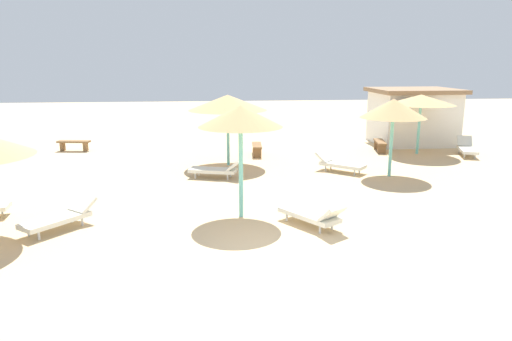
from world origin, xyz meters
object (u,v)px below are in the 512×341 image
at_px(parasol_4, 240,117).
at_px(parasol_1, 394,109).
at_px(lounger_4, 313,215).
at_px(parasol_5, 421,100).
at_px(parasol_2, 228,103).
at_px(lounger_2, 217,169).
at_px(bench_2, 74,144).
at_px(lounger_5, 467,148).
at_px(beach_cabana, 413,116).
at_px(lounger_0, 60,217).
at_px(bench_1, 380,144).
at_px(bench_0, 257,148).
at_px(lounger_1, 339,164).

bearing_deg(parasol_4, parasol_1, 35.06).
bearing_deg(lounger_4, parasol_5, 52.70).
xyz_separation_m(parasol_2, lounger_2, (-0.52, -2.10, -2.22)).
relative_size(parasol_2, bench_2, 2.03).
height_order(lounger_2, lounger_4, lounger_4).
xyz_separation_m(parasol_1, lounger_5, (4.91, 3.39, -2.16)).
height_order(parasol_5, bench_2, parasol_5).
xyz_separation_m(lounger_5, beach_cabana, (-1.17, 3.28, 1.09)).
xyz_separation_m(lounger_0, bench_1, (11.76, 9.30, 0.03)).
relative_size(bench_0, bench_1, 0.98).
distance_m(parasol_2, bench_2, 8.35).
xyz_separation_m(parasol_4, lounger_1, (4.12, 4.93, -2.42)).
xyz_separation_m(lounger_0, bench_0, (5.92, 8.96, 0.03)).
distance_m(parasol_4, lounger_4, 3.15).
height_order(lounger_0, beach_cabana, beach_cabana).
distance_m(parasol_5, lounger_1, 5.88).
bearing_deg(lounger_5, parasol_4, -145.14).
bearing_deg(bench_1, parasol_4, -129.13).
relative_size(parasol_2, lounger_4, 1.63).
bearing_deg(bench_0, lounger_5, -6.09).
height_order(bench_1, beach_cabana, beach_cabana).
xyz_separation_m(parasol_1, lounger_1, (-1.65, 0.88, -2.17)).
xyz_separation_m(lounger_2, bench_0, (1.89, 4.04, 0.03)).
height_order(lounger_5, bench_2, lounger_5).
relative_size(lounger_0, bench_2, 1.21).
height_order(lounger_4, bench_0, lounger_4).
relative_size(parasol_5, lounger_5, 1.51).
distance_m(bench_0, bench_1, 5.85).
relative_size(parasol_1, bench_0, 1.86).
bearing_deg(lounger_1, bench_0, 128.69).
bearing_deg(bench_1, bench_0, -176.66).
xyz_separation_m(parasol_2, bench_1, (7.21, 2.29, -2.19)).
height_order(parasol_2, lounger_1, parasol_2).
bearing_deg(lounger_4, bench_1, 61.18).
distance_m(lounger_2, bench_0, 4.47).
xyz_separation_m(parasol_5, lounger_5, (2.05, -0.59, -2.12)).
height_order(lounger_5, bench_0, lounger_5).
xyz_separation_m(parasol_1, parasol_4, (-5.77, -4.05, 0.25)).
bearing_deg(lounger_1, bench_2, 154.58).
height_order(parasol_1, bench_0, parasol_1).
bearing_deg(lounger_4, lounger_5, 43.38).
relative_size(parasol_4, bench_0, 1.99).
xyz_separation_m(parasol_1, lounger_2, (-6.35, 0.35, -2.17)).
bearing_deg(parasol_4, parasol_2, 90.58).
distance_m(lounger_4, bench_1, 11.14).
bearing_deg(lounger_0, bench_0, 56.57).
height_order(parasol_4, lounger_0, parasol_4).
xyz_separation_m(parasol_1, bench_1, (1.38, 4.73, -2.14)).
height_order(parasol_5, bench_0, parasol_5).
distance_m(parasol_4, beach_cabana, 14.40).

